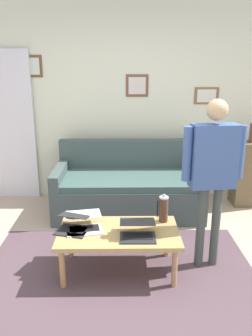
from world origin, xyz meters
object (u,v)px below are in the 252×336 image
interior_door (5,127)px  laptop_center (84,224)px  couch (128,189)px  side_shelf (249,173)px  coffee_table (119,235)px  person_standing (213,164)px  french_press (163,209)px  laptop_left (138,232)px  laptop_right (74,225)px

interior_door → laptop_center: (-1.27, 1.85, -0.57)m
couch → side_shelf: 1.66m
coffee_table → person_standing: (-0.83, -0.09, 0.65)m
interior_door → side_shelf: (-3.35, 0.32, -0.59)m
interior_door → couch: interior_door is taller
french_press → coffee_table: bearing=24.3°
laptop_left → coffee_table: bearing=-32.0°
interior_door → laptop_left: bearing=131.3°
interior_door → laptop_left: 2.72m
coffee_table → laptop_center: size_ratio=2.92×
couch → person_standing: 1.63m
french_press → couch: bearing=-75.2°
coffee_table → laptop_right: bearing=-4.8°
interior_door → laptop_center: size_ratio=5.50×
interior_door → side_shelf: size_ratio=2.35×
laptop_center → side_shelf: bearing=-143.6°
laptop_left → side_shelf: (-1.59, -1.68, -0.02)m
coffee_table → couch: bearing=-94.8°
side_shelf → laptop_center: bearing=36.4°
couch → french_press: bearing=104.8°
couch → coffee_table: size_ratio=1.70×
laptop_center → side_shelf: 2.58m
interior_door → couch: (-1.70, 0.53, -0.72)m
interior_door → laptop_left: (-1.75, 2.00, -0.57)m
person_standing → laptop_center: bearing=2.2°
french_press → interior_door: bearing=-40.2°
interior_door → laptop_left: size_ratio=6.56×
french_press → person_standing: size_ratio=0.18×
laptop_left → french_press: bearing=-131.1°
interior_door → laptop_center: interior_door is taller
french_press → side_shelf: (-1.33, -1.38, -0.10)m
laptop_right → person_standing: bearing=-177.5°
interior_door → coffee_table: bearing=130.0°
couch → laptop_left: couch is taller
laptop_left → laptop_center: 0.50m
laptop_left → laptop_right: bearing=-13.6°
laptop_right → french_press: 0.85m
couch → laptop_right: 1.44m
laptop_right → side_shelf: size_ratio=0.44×
laptop_left → french_press: size_ratio=1.11×
couch → coffee_table: (0.11, 1.37, 0.06)m
couch → french_press: size_ratio=6.59×
person_standing → side_shelf: bearing=-121.9°
couch → side_shelf: size_ratio=2.12×
couch → coffee_table: 1.37m
couch → laptop_left: bearing=92.0°
laptop_center → laptop_right: (0.09, 0.01, 0.00)m
laptop_center → laptop_right: bearing=5.8°
side_shelf → french_press: bearing=46.0°
coffee_table → laptop_right: 0.42m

